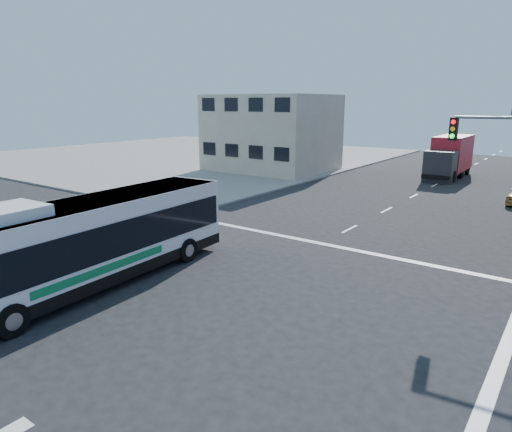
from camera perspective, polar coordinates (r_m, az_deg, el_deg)
The scene contains 5 objects.
ground at distance 16.96m, azimuth -7.40°, elevation -11.29°, with size 120.00×120.00×0.00m, color black.
sidewalk_nw at distance 65.24m, azimuth -8.85°, elevation 7.57°, with size 50.00×50.00×0.15m, color gray.
building_west at distance 49.59m, azimuth 1.96°, elevation 10.30°, with size 12.06×10.06×8.00m.
transit_bus at distance 19.24m, azimuth -19.96°, elevation -2.91°, with size 3.58×13.22×3.87m.
box_truck at distance 48.84m, azimuth 23.00°, elevation 6.72°, with size 2.69×8.92×4.01m.
Camera 1 is at (10.65, -11.05, 7.22)m, focal length 32.00 mm.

